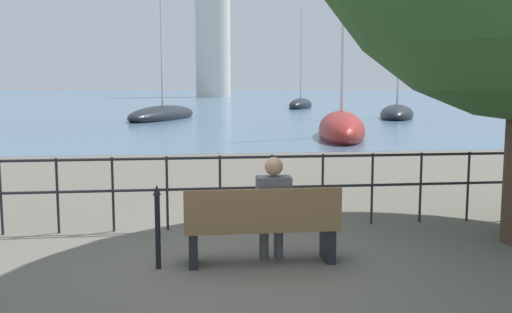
% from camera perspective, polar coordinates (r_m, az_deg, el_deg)
% --- Properties ---
extents(ground_plane, '(1000.00, 1000.00, 0.00)m').
position_cam_1_polar(ground_plane, '(6.71, 0.53, -10.53)').
color(ground_plane, '#605B51').
extents(harbor_water, '(600.00, 300.00, 0.01)m').
position_cam_1_polar(harbor_water, '(166.93, -6.81, 6.37)').
color(harbor_water, slate).
rests_on(harbor_water, ground_plane).
extents(park_bench, '(1.77, 0.45, 0.90)m').
position_cam_1_polar(park_bench, '(6.53, 0.61, -7.09)').
color(park_bench, brown).
rests_on(park_bench, ground_plane).
extents(seated_person_left, '(0.39, 0.35, 1.23)m').
position_cam_1_polar(seated_person_left, '(6.57, 1.73, -4.83)').
color(seated_person_left, '#4C4C51').
rests_on(seated_person_left, ground_plane).
extents(promenade_railing, '(11.23, 0.04, 1.05)m').
position_cam_1_polar(promenade_railing, '(8.14, -1.00, -2.34)').
color(promenade_railing, black).
rests_on(promenade_railing, ground_plane).
extents(closed_umbrella, '(0.09, 0.09, 0.95)m').
position_cam_1_polar(closed_umbrella, '(6.44, -9.82, -6.50)').
color(closed_umbrella, black).
rests_on(closed_umbrella, ground_plane).
extents(sailboat_0, '(3.40, 7.53, 8.03)m').
position_cam_1_polar(sailboat_0, '(22.83, 8.52, 2.73)').
color(sailboat_0, maroon).
rests_on(sailboat_0, ground_plane).
extents(sailboat_1, '(4.46, 7.05, 11.94)m').
position_cam_1_polar(sailboat_1, '(36.90, 13.91, 4.24)').
color(sailboat_1, black).
rests_on(sailboat_1, ground_plane).
extents(sailboat_3, '(3.92, 6.32, 9.17)m').
position_cam_1_polar(sailboat_3, '(51.51, 4.48, 5.18)').
color(sailboat_3, black).
rests_on(sailboat_3, ground_plane).
extents(sailboat_4, '(5.17, 8.80, 12.62)m').
position_cam_1_polar(sailboat_4, '(35.24, -9.28, 4.20)').
color(sailboat_4, black).
rests_on(sailboat_4, ground_plane).
extents(harbor_lighthouse, '(6.03, 6.03, 27.21)m').
position_cam_1_polar(harbor_lighthouse, '(101.70, -4.34, 13.09)').
color(harbor_lighthouse, silver).
rests_on(harbor_lighthouse, ground_plane).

